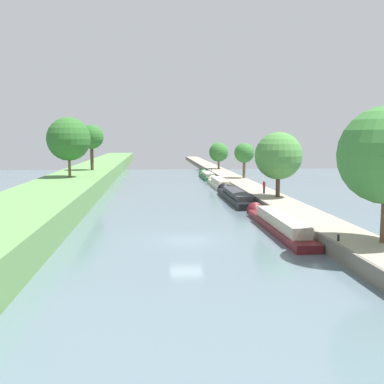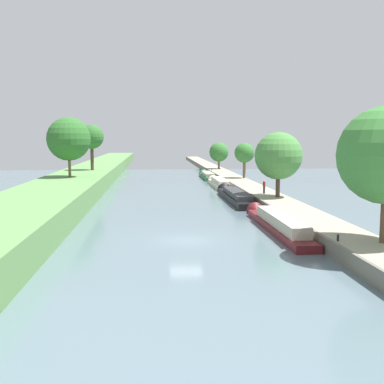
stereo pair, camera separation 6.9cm
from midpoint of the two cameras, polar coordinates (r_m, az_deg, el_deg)
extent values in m
plane|color=slate|center=(35.96, -0.69, -6.03)|extent=(160.00, 160.00, 0.00)
cube|color=#5B894C|center=(37.35, -22.32, -4.12)|extent=(8.56, 260.00, 2.49)
cube|color=#9E937F|center=(38.38, 16.63, -4.68)|extent=(3.86, 260.00, 1.08)
cube|color=#6B665B|center=(37.67, 13.71, -4.76)|extent=(0.25, 260.00, 1.13)
cube|color=maroon|center=(40.12, 10.69, -4.36)|extent=(1.91, 15.95, 0.61)
cube|color=#B2A893|center=(39.23, 11.03, -3.50)|extent=(1.56, 11.17, 0.89)
cone|color=maroon|center=(48.28, 7.99, -2.42)|extent=(1.81, 1.14, 1.81)
cube|color=black|center=(57.98, 5.44, -0.76)|extent=(2.13, 15.95, 0.78)
cube|color=#333338|center=(57.12, 5.59, -0.18)|extent=(1.74, 11.16, 0.60)
cone|color=black|center=(66.41, 4.13, 0.22)|extent=(2.02, 1.28, 2.02)
cube|color=beige|center=(74.30, 3.43, 0.89)|extent=(1.94, 13.49, 0.69)
cube|color=beige|center=(73.57, 3.51, 1.38)|extent=(1.59, 9.45, 0.72)
cone|color=beige|center=(81.53, 2.69, 1.42)|extent=(1.84, 1.16, 1.84)
cube|color=#1E6033|center=(89.83, 1.96, 1.90)|extent=(1.99, 12.70, 0.65)
cube|color=#B2A893|center=(89.15, 2.01, 2.26)|extent=(1.63, 8.89, 0.58)
cone|color=#1E6033|center=(96.71, 1.48, 2.25)|extent=(1.89, 1.19, 1.89)
cylinder|color=brown|center=(32.65, 22.74, -2.37)|extent=(0.43, 0.43, 4.01)
cylinder|color=#4C3828|center=(54.26, 10.63, 1.11)|extent=(0.50, 0.50, 3.28)
sphere|color=#47843D|center=(54.04, 10.70, 4.43)|extent=(5.48, 5.48, 5.48)
cylinder|color=brown|center=(78.81, 6.51, 2.95)|extent=(0.47, 0.47, 3.35)
sphere|color=#33702D|center=(78.68, 6.53, 4.84)|extent=(3.38, 3.38, 3.38)
cylinder|color=brown|center=(101.58, 3.36, 3.60)|extent=(0.45, 0.45, 2.50)
sphere|color=#33702D|center=(101.47, 3.37, 4.96)|extent=(4.23, 4.23, 4.23)
cylinder|color=#4C3828|center=(79.26, -12.25, 4.28)|extent=(0.54, 0.54, 4.45)
sphere|color=#2D6628|center=(79.19, -12.31, 6.70)|extent=(4.06, 4.06, 4.06)
cylinder|color=brown|center=(65.82, -14.90, 3.36)|extent=(0.38, 0.38, 3.62)
sphere|color=#2D6628|center=(65.72, -15.00, 6.36)|extent=(5.97, 5.97, 5.97)
cylinder|color=#282D42|center=(57.37, 8.95, 0.21)|extent=(0.26, 0.26, 0.82)
cylinder|color=#B22D28|center=(57.30, 8.96, 0.93)|extent=(0.34, 0.34, 0.62)
sphere|color=tan|center=(57.26, 8.97, 1.35)|extent=(0.22, 0.22, 0.22)
cylinder|color=black|center=(32.41, 17.69, -5.43)|extent=(0.16, 0.16, 0.45)
cylinder|color=black|center=(97.04, 2.48, 2.85)|extent=(0.16, 0.16, 0.45)
camera|label=1|loc=(0.03, -89.97, 0.00)|focal=43.05mm
camera|label=2|loc=(0.03, 90.03, 0.00)|focal=43.05mm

